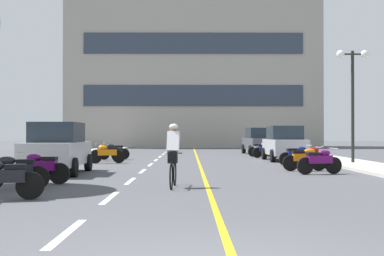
# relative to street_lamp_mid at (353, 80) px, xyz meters

# --- Properties ---
(ground_plane) EXTENTS (140.00, 140.00, 0.00)m
(ground_plane) POSITION_rel_street_lamp_mid_xyz_m (-7.20, 3.23, -3.85)
(ground_plane) COLOR #47474C
(curb_left) EXTENTS (2.40, 72.00, 0.12)m
(curb_left) POSITION_rel_street_lamp_mid_xyz_m (-14.40, 6.23, -3.79)
(curb_left) COLOR #B7B2A8
(curb_left) RESTS_ON ground
(curb_right) EXTENTS (2.40, 72.00, 0.12)m
(curb_right) POSITION_rel_street_lamp_mid_xyz_m (-0.00, 6.23, -3.79)
(curb_right) COLOR #B7B2A8
(curb_right) RESTS_ON ground
(lane_dash_0) EXTENTS (0.14, 2.20, 0.01)m
(lane_dash_0) POSITION_rel_street_lamp_mid_xyz_m (-9.20, -15.77, -3.85)
(lane_dash_0) COLOR silver
(lane_dash_0) RESTS_ON ground
(lane_dash_1) EXTENTS (0.14, 2.20, 0.01)m
(lane_dash_1) POSITION_rel_street_lamp_mid_xyz_m (-9.20, -11.77, -3.85)
(lane_dash_1) COLOR silver
(lane_dash_1) RESTS_ON ground
(lane_dash_2) EXTENTS (0.14, 2.20, 0.01)m
(lane_dash_2) POSITION_rel_street_lamp_mid_xyz_m (-9.20, -7.77, -3.85)
(lane_dash_2) COLOR silver
(lane_dash_2) RESTS_ON ground
(lane_dash_3) EXTENTS (0.14, 2.20, 0.01)m
(lane_dash_3) POSITION_rel_street_lamp_mid_xyz_m (-9.20, -3.77, -3.85)
(lane_dash_3) COLOR silver
(lane_dash_3) RESTS_ON ground
(lane_dash_4) EXTENTS (0.14, 2.20, 0.01)m
(lane_dash_4) POSITION_rel_street_lamp_mid_xyz_m (-9.20, 0.23, -3.85)
(lane_dash_4) COLOR silver
(lane_dash_4) RESTS_ON ground
(lane_dash_5) EXTENTS (0.14, 2.20, 0.01)m
(lane_dash_5) POSITION_rel_street_lamp_mid_xyz_m (-9.20, 4.23, -3.85)
(lane_dash_5) COLOR silver
(lane_dash_5) RESTS_ON ground
(lane_dash_6) EXTENTS (0.14, 2.20, 0.01)m
(lane_dash_6) POSITION_rel_street_lamp_mid_xyz_m (-9.20, 8.23, -3.85)
(lane_dash_6) COLOR silver
(lane_dash_6) RESTS_ON ground
(lane_dash_7) EXTENTS (0.14, 2.20, 0.01)m
(lane_dash_7) POSITION_rel_street_lamp_mid_xyz_m (-9.20, 12.23, -3.85)
(lane_dash_7) COLOR silver
(lane_dash_7) RESTS_ON ground
(lane_dash_8) EXTENTS (0.14, 2.20, 0.01)m
(lane_dash_8) POSITION_rel_street_lamp_mid_xyz_m (-9.20, 16.23, -3.85)
(lane_dash_8) COLOR silver
(lane_dash_8) RESTS_ON ground
(lane_dash_9) EXTENTS (0.14, 2.20, 0.01)m
(lane_dash_9) POSITION_rel_street_lamp_mid_xyz_m (-9.20, 20.23, -3.85)
(lane_dash_9) COLOR silver
(lane_dash_9) RESTS_ON ground
(lane_dash_10) EXTENTS (0.14, 2.20, 0.01)m
(lane_dash_10) POSITION_rel_street_lamp_mid_xyz_m (-9.20, 24.23, -3.85)
(lane_dash_10) COLOR silver
(lane_dash_10) RESTS_ON ground
(lane_dash_11) EXTENTS (0.14, 2.20, 0.01)m
(lane_dash_11) POSITION_rel_street_lamp_mid_xyz_m (-9.20, 28.23, -3.85)
(lane_dash_11) COLOR silver
(lane_dash_11) RESTS_ON ground
(centre_line_yellow) EXTENTS (0.12, 66.00, 0.01)m
(centre_line_yellow) POSITION_rel_street_lamp_mid_xyz_m (-6.95, 6.23, -3.85)
(centre_line_yellow) COLOR gold
(centre_line_yellow) RESTS_ON ground
(office_building) EXTENTS (25.80, 8.45, 17.25)m
(office_building) POSITION_rel_street_lamp_mid_xyz_m (-6.98, 31.39, 4.77)
(office_building) COLOR #9E998E
(office_building) RESTS_ON ground
(street_lamp_mid) EXTENTS (1.46, 0.36, 5.10)m
(street_lamp_mid) POSITION_rel_street_lamp_mid_xyz_m (0.00, 0.00, 0.00)
(street_lamp_mid) COLOR black
(street_lamp_mid) RESTS_ON curb_right
(parked_car_near) EXTENTS (2.00, 4.24, 1.82)m
(parked_car_near) POSITION_rel_street_lamp_mid_xyz_m (-12.10, -5.02, -2.94)
(parked_car_near) COLOR black
(parked_car_near) RESTS_ON ground
(parked_car_mid) EXTENTS (1.94, 4.21, 1.82)m
(parked_car_mid) POSITION_rel_street_lamp_mid_xyz_m (-2.43, 3.59, -2.94)
(parked_car_mid) COLOR black
(parked_car_mid) RESTS_ON ground
(parked_car_far) EXTENTS (2.13, 4.30, 1.82)m
(parked_car_far) POSITION_rel_street_lamp_mid_xyz_m (-2.56, 12.21, -2.94)
(parked_car_far) COLOR black
(parked_car_far) RESTS_ON ground
(motorcycle_1) EXTENTS (1.67, 0.70, 0.92)m
(motorcycle_1) POSITION_rel_street_lamp_mid_xyz_m (-11.42, -12.20, -3.38)
(motorcycle_1) COLOR black
(motorcycle_1) RESTS_ON ground
(motorcycle_2) EXTENTS (1.69, 0.63, 0.92)m
(motorcycle_2) POSITION_rel_street_lamp_mid_xyz_m (-11.86, -10.19, -3.38)
(motorcycle_2) COLOR black
(motorcycle_2) RESTS_ON ground
(motorcycle_3) EXTENTS (1.70, 0.60, 0.92)m
(motorcycle_3) POSITION_rel_street_lamp_mid_xyz_m (-11.66, -8.64, -3.38)
(motorcycle_3) COLOR black
(motorcycle_3) RESTS_ON ground
(motorcycle_4) EXTENTS (1.67, 0.69, 0.92)m
(motorcycle_4) POSITION_rel_street_lamp_mid_xyz_m (-2.86, -5.25, -3.38)
(motorcycle_4) COLOR black
(motorcycle_4) RESTS_ON ground
(motorcycle_5) EXTENTS (1.70, 0.60, 0.92)m
(motorcycle_5) POSITION_rel_street_lamp_mid_xyz_m (-3.02, -3.68, -3.38)
(motorcycle_5) COLOR black
(motorcycle_5) RESTS_ON ground
(motorcycle_6) EXTENTS (1.70, 0.60, 0.92)m
(motorcycle_6) POSITION_rel_street_lamp_mid_xyz_m (-2.53, -2.25, -3.38)
(motorcycle_6) COLOR black
(motorcycle_6) RESTS_ON ground
(motorcycle_7) EXTENTS (1.69, 0.61, 0.92)m
(motorcycle_7) POSITION_rel_street_lamp_mid_xyz_m (-2.63, -0.57, -3.38)
(motorcycle_7) COLOR black
(motorcycle_7) RESTS_ON ground
(motorcycle_8) EXTENTS (1.69, 0.62, 0.92)m
(motorcycle_8) POSITION_rel_street_lamp_mid_xyz_m (-11.37, 1.36, -3.38)
(motorcycle_8) COLOR black
(motorcycle_8) RESTS_ON ground
(motorcycle_9) EXTENTS (1.70, 0.60, 0.92)m
(motorcycle_9) POSITION_rel_street_lamp_mid_xyz_m (-11.73, 3.41, -3.38)
(motorcycle_9) COLOR black
(motorcycle_9) RESTS_ON ground
(motorcycle_10) EXTENTS (1.66, 0.75, 0.92)m
(motorcycle_10) POSITION_rel_street_lamp_mid_xyz_m (-11.55, 4.90, -3.38)
(motorcycle_10) COLOR black
(motorcycle_10) RESTS_ON ground
(motorcycle_11) EXTENTS (1.68, 0.67, 0.92)m
(motorcycle_11) POSITION_rel_street_lamp_mid_xyz_m (-2.89, 6.87, -3.38)
(motorcycle_11) COLOR black
(motorcycle_11) RESTS_ON ground
(motorcycle_12) EXTENTS (1.69, 0.61, 0.92)m
(motorcycle_12) POSITION_rel_street_lamp_mid_xyz_m (-2.94, 8.49, -3.38)
(motorcycle_12) COLOR black
(motorcycle_12) RESTS_ON ground
(cyclist_rider) EXTENTS (0.42, 1.77, 1.71)m
(cyclist_rider) POSITION_rel_street_lamp_mid_xyz_m (-7.87, -9.54, -2.96)
(cyclist_rider) COLOR black
(cyclist_rider) RESTS_ON ground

